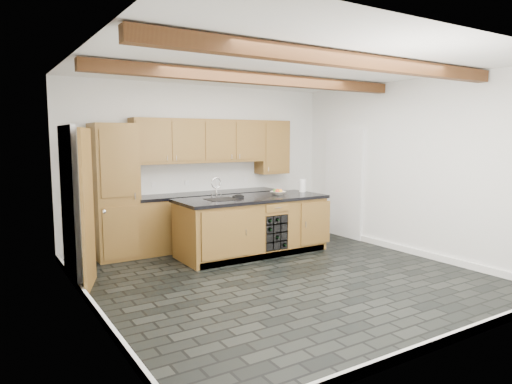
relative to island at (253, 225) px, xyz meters
The scene contains 10 objects.
ground 1.40m from the island, 103.42° to the right, with size 5.00×5.00×0.00m, color black.
room_shell 1.36m from the island, 117.45° to the right, with size 5.01×5.00×5.00m.
back_cabinetry 1.28m from the island, 125.61° to the left, with size 3.65×0.62×2.20m.
island is the anchor object (origin of this frame).
faucet 0.75m from the island, behind, with size 0.45×0.40×0.34m.
kitchen_scale 0.55m from the island, behind, with size 0.18×0.13×0.05m.
fruit_bowl 0.72m from the island, ahead, with size 0.23×0.23×0.06m, color silver.
fruit_cluster 0.74m from the island, ahead, with size 0.16×0.17×0.07m.
paper_towel 1.26m from the island, ahead, with size 0.12×0.12×0.23m, color white.
mug 1.93m from the island, 149.61° to the left, with size 0.11×0.11×0.10m, color white.
Camera 1 is at (-3.52, -4.91, 1.88)m, focal length 32.00 mm.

